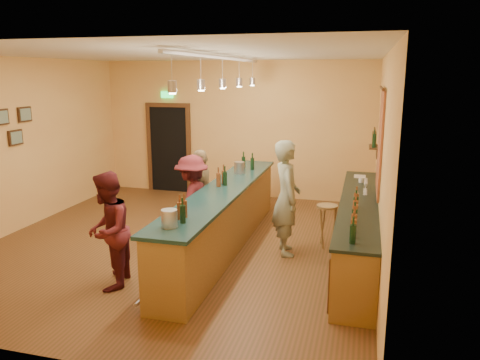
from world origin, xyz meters
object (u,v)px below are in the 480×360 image
(back_counter, at_px, (358,228))
(bartender, at_px, (287,198))
(tasting_bar, at_px, (223,214))
(customer_a, at_px, (108,231))
(bar_stool, at_px, (327,213))
(customer_b, at_px, (201,194))
(customer_c, at_px, (192,201))

(back_counter, xyz_separation_m, bartender, (-1.14, -0.13, 0.45))
(tasting_bar, relative_size, customer_a, 3.13)
(tasting_bar, bearing_deg, bar_stool, 17.75)
(bartender, distance_m, bar_stool, 0.86)
(tasting_bar, bearing_deg, customer_b, 141.39)
(tasting_bar, xyz_separation_m, customer_c, (-0.55, -0.02, 0.18))
(tasting_bar, xyz_separation_m, customer_a, (-1.08, -1.82, 0.21))
(bar_stool, bearing_deg, customer_a, -139.49)
(back_counter, relative_size, customer_b, 2.83)
(bartender, bearing_deg, customer_b, 57.48)
(customer_b, bearing_deg, bar_stool, 83.02)
(customer_b, bearing_deg, customer_a, -22.84)
(back_counter, bearing_deg, bartender, -173.74)
(tasting_bar, height_order, customer_c, customer_c)
(bartender, height_order, customer_b, bartender)
(back_counter, bearing_deg, customer_b, 174.65)
(bartender, relative_size, customer_b, 1.17)
(customer_a, bearing_deg, bar_stool, 116.48)
(customer_b, xyz_separation_m, bar_stool, (2.22, 0.10, -0.22))
(customer_c, xyz_separation_m, bar_stool, (2.22, 0.56, -0.20))
(customer_c, bearing_deg, customer_b, -173.72)
(bar_stool, bearing_deg, bartender, -142.28)
(back_counter, distance_m, customer_a, 3.86)
(bar_stool, bearing_deg, customer_b, -177.51)
(bartender, bearing_deg, customer_c, 73.73)
(tasting_bar, xyz_separation_m, bar_stool, (1.67, 0.53, -0.02))
(back_counter, height_order, tasting_bar, tasting_bar)
(tasting_bar, bearing_deg, back_counter, 4.72)
(bar_stool, bearing_deg, tasting_bar, -162.25)
(tasting_bar, distance_m, customer_a, 2.13)
(tasting_bar, xyz_separation_m, customer_b, (-0.55, 0.44, 0.20))
(customer_a, relative_size, bar_stool, 2.23)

